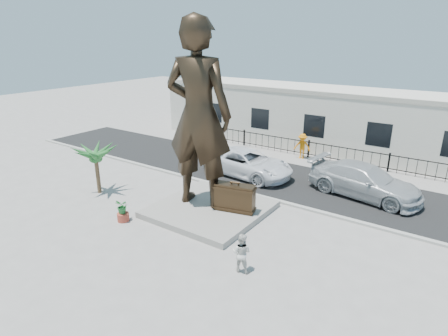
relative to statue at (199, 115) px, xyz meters
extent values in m
plane|color=#9E9991|center=(1.22, -1.64, -4.82)|extent=(100.00, 100.00, 0.00)
cube|color=black|center=(1.22, 6.36, -4.81)|extent=(40.00, 7.00, 0.01)
cube|color=#A5A399|center=(1.22, 2.86, -4.76)|extent=(40.00, 0.25, 0.12)
cube|color=#9E9991|center=(1.22, 10.36, -4.81)|extent=(40.00, 2.50, 0.02)
cube|color=gray|center=(0.72, -0.14, -4.67)|extent=(5.20, 5.20, 0.30)
cube|color=black|center=(1.22, 11.16, -4.22)|extent=(22.00, 0.10, 1.20)
cube|color=silver|center=(1.22, 15.36, -2.62)|extent=(28.00, 7.00, 4.40)
imported|color=#2D2216|center=(0.00, 0.00, 0.00)|extent=(3.68, 2.82, 9.03)
cube|color=#342516|center=(1.98, 0.18, -3.83)|extent=(2.03, 1.06, 1.37)
imported|color=silver|center=(4.67, -3.49, -4.05)|extent=(0.85, 0.73, 1.54)
imported|color=white|center=(-0.50, 5.42, -3.98)|extent=(6.13, 3.19, 1.65)
imported|color=#B2B5B7|center=(6.48, 6.27, -3.92)|extent=(6.42, 3.39, 1.77)
imported|color=orange|center=(0.93, 10.63, -3.89)|extent=(1.29, 0.90, 1.82)
cylinder|color=#A53D2B|center=(-2.12, -3.29, -4.62)|extent=(0.56, 0.56, 0.40)
imported|color=#226B2E|center=(-2.12, -3.29, -4.06)|extent=(0.78, 0.72, 0.71)
camera|label=1|loc=(10.99, -13.75, 3.54)|focal=30.00mm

